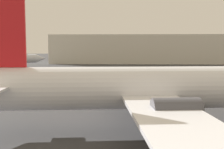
% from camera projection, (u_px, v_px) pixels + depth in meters
% --- Properties ---
extents(airplane_at_gate, '(36.49, 32.84, 11.25)m').
position_uv_depth(airplane_at_gate, '(158.00, 88.00, 24.83)').
color(airplane_at_gate, white).
rests_on(airplane_at_gate, ground_plane).
extents(airplane_far_left, '(28.39, 19.57, 9.39)m').
position_uv_depth(airplane_far_left, '(3.00, 59.00, 99.22)').
color(airplane_far_left, silver).
rests_on(airplane_far_left, ground_plane).
extents(terminal_building, '(93.66, 24.61, 12.69)m').
position_uv_depth(terminal_building, '(155.00, 49.00, 133.74)').
color(terminal_building, beige).
rests_on(terminal_building, ground_plane).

